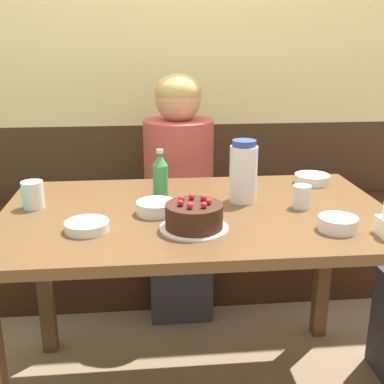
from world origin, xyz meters
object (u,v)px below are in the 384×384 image
at_px(soju_bottle, 160,175).
at_px(bowl_side_dish, 338,224).
at_px(bowl_rice_small, 312,179).
at_px(birthday_cake, 194,217).
at_px(water_pitcher, 243,172).
at_px(glass_tumbler_short, 33,195).
at_px(glass_water_tall, 302,197).
at_px(bowl_soup_white, 87,226).
at_px(person_teal_shirt, 179,202).
at_px(bench_seat, 180,251).
at_px(bowl_sauce_shallow, 156,208).

relative_size(soju_bottle, bowl_side_dish, 1.50).
relative_size(bowl_rice_small, bowl_side_dish, 1.18).
relative_size(birthday_cake, water_pitcher, 0.96).
bearing_deg(glass_tumbler_short, glass_water_tall, -5.52).
height_order(bowl_soup_white, bowl_side_dish, bowl_side_dish).
height_order(bowl_soup_white, person_teal_shirt, person_teal_shirt).
xyz_separation_m(glass_water_tall, glass_tumbler_short, (-0.93, 0.09, 0.01)).
bearing_deg(person_teal_shirt, glass_tumbler_short, -43.15).
relative_size(bench_seat, person_teal_shirt, 2.16).
xyz_separation_m(bowl_side_dish, glass_water_tall, (-0.05, 0.21, 0.02)).
height_order(bowl_side_dish, glass_water_tall, glass_water_tall).
xyz_separation_m(birthday_cake, water_pitcher, (0.20, 0.25, 0.07)).
relative_size(water_pitcher, glass_tumbler_short, 2.36).
xyz_separation_m(water_pitcher, person_teal_shirt, (-0.19, 0.58, -0.30)).
bearing_deg(bowl_rice_small, glass_tumbler_short, -169.59).
xyz_separation_m(bowl_rice_small, glass_tumbler_short, (-1.07, -0.20, 0.03)).
relative_size(water_pitcher, bowl_sauce_shallow, 1.68).
height_order(glass_tumbler_short, person_teal_shirt, person_teal_shirt).
relative_size(water_pitcher, person_teal_shirt, 0.19).
bearing_deg(bowl_sauce_shallow, bowl_rice_small, 24.75).
bearing_deg(bowl_sauce_shallow, bowl_side_dish, -20.30).
bearing_deg(bowl_soup_white, glass_water_tall, 11.24).
height_order(water_pitcher, bowl_soup_white, water_pitcher).
distance_m(soju_bottle, bowl_soup_white, 0.40).
height_order(bowl_side_dish, bowl_sauce_shallow, same).
bearing_deg(birthday_cake, soju_bottle, 105.37).
bearing_deg(birthday_cake, bowl_soup_white, 177.07).
bearing_deg(glass_tumbler_short, water_pitcher, 0.26).
bearing_deg(water_pitcher, birthday_cake, -128.73).
distance_m(water_pitcher, person_teal_shirt, 0.68).
xyz_separation_m(bowl_sauce_shallow, glass_water_tall, (0.51, 0.01, 0.02)).
bearing_deg(bench_seat, glass_water_tall, -66.36).
xyz_separation_m(birthday_cake, glass_water_tall, (0.39, 0.16, -0.00)).
bearing_deg(glass_water_tall, bowl_soup_white, -168.76).
xyz_separation_m(bench_seat, glass_tumbler_short, (-0.56, -0.75, 0.58)).
height_order(bowl_soup_white, glass_tumbler_short, glass_tumbler_short).
height_order(bench_seat, person_teal_shirt, person_teal_shirt).
height_order(water_pitcher, bowl_rice_small, water_pitcher).
bearing_deg(bowl_side_dish, bench_seat, 111.41).
height_order(water_pitcher, person_teal_shirt, person_teal_shirt).
relative_size(soju_bottle, glass_tumbler_short, 1.89).
bearing_deg(person_teal_shirt, bowl_sauce_shallow, -10.37).
xyz_separation_m(bowl_soup_white, glass_water_tall, (0.72, 0.14, 0.03)).
bearing_deg(bench_seat, glass_tumbler_short, -126.86).
relative_size(birthday_cake, bowl_sauce_shallow, 1.61).
relative_size(bench_seat, glass_water_tall, 31.83).
xyz_separation_m(water_pitcher, bowl_rice_small, (0.33, 0.19, -0.09)).
distance_m(bench_seat, glass_tumbler_short, 1.10).
distance_m(bowl_soup_white, bowl_sauce_shallow, 0.25).
bearing_deg(bowl_sauce_shallow, person_teal_shirt, 79.63).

